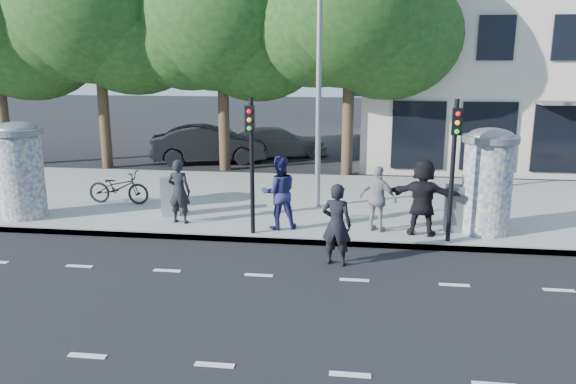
# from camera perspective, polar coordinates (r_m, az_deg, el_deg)

# --- Properties ---
(ground) EXTENTS (120.00, 120.00, 0.00)m
(ground) POSITION_cam_1_polar(r_m,az_deg,el_deg) (10.67, -4.39, -11.20)
(ground) COLOR black
(ground) RESTS_ON ground
(sidewalk) EXTENTS (40.00, 8.00, 0.15)m
(sidewalk) POSITION_cam_1_polar(r_m,az_deg,el_deg) (17.66, 0.61, -0.96)
(sidewalk) COLOR gray
(sidewalk) RESTS_ON ground
(curb) EXTENTS (40.00, 0.10, 0.16)m
(curb) POSITION_cam_1_polar(r_m,az_deg,el_deg) (13.90, -1.38, -4.92)
(curb) COLOR slate
(curb) RESTS_ON ground
(lane_dash_near) EXTENTS (32.00, 0.12, 0.01)m
(lane_dash_near) POSITION_cam_1_polar(r_m,az_deg,el_deg) (8.77, -7.47, -17.03)
(lane_dash_near) COLOR silver
(lane_dash_near) RESTS_ON ground
(lane_dash_far) EXTENTS (32.00, 0.12, 0.01)m
(lane_dash_far) POSITION_cam_1_polar(r_m,az_deg,el_deg) (11.94, -2.99, -8.44)
(lane_dash_far) COLOR silver
(lane_dash_far) RESTS_ON ground
(ad_column_left) EXTENTS (1.36, 1.36, 2.65)m
(ad_column_left) POSITION_cam_1_polar(r_m,az_deg,el_deg) (17.03, -25.56, 2.23)
(ad_column_left) COLOR beige
(ad_column_left) RESTS_ON sidewalk
(ad_column_right) EXTENTS (1.36, 1.36, 2.65)m
(ad_column_right) POSITION_cam_1_polar(r_m,az_deg,el_deg) (14.82, 19.62, 1.29)
(ad_column_right) COLOR beige
(ad_column_right) RESTS_ON sidewalk
(traffic_pole_near) EXTENTS (0.22, 0.31, 3.40)m
(traffic_pole_near) POSITION_cam_1_polar(r_m,az_deg,el_deg) (13.73, -3.75, 4.08)
(traffic_pole_near) COLOR black
(traffic_pole_near) RESTS_ON sidewalk
(traffic_pole_far) EXTENTS (0.22, 0.31, 3.40)m
(traffic_pole_far) POSITION_cam_1_polar(r_m,az_deg,el_deg) (13.64, 16.49, 3.50)
(traffic_pole_far) COLOR black
(traffic_pole_far) RESTS_ON sidewalk
(street_lamp) EXTENTS (0.25, 0.93, 8.00)m
(street_lamp) POSITION_cam_1_polar(r_m,az_deg,el_deg) (16.19, 3.17, 14.59)
(street_lamp) COLOR slate
(street_lamp) RESTS_ON sidewalk
(tree_mid_left) EXTENTS (7.20, 7.20, 9.57)m
(tree_mid_left) POSITION_cam_1_polar(r_m,az_deg,el_deg) (24.49, -18.92, 17.46)
(tree_mid_left) COLOR #38281C
(tree_mid_left) RESTS_ON ground
(tree_near_left) EXTENTS (6.80, 6.80, 8.97)m
(tree_near_left) POSITION_cam_1_polar(r_m,az_deg,el_deg) (22.95, -6.80, 17.29)
(tree_near_left) COLOR #38281C
(tree_near_left) RESTS_ON ground
(tree_center) EXTENTS (7.00, 7.00, 9.30)m
(tree_center) POSITION_cam_1_polar(r_m,az_deg,el_deg) (21.89, 6.37, 18.16)
(tree_center) COLOR #38281C
(tree_center) RESTS_ON ground
(building) EXTENTS (20.30, 15.85, 12.00)m
(building) POSITION_cam_1_polar(r_m,az_deg,el_deg) (31.15, 27.12, 14.77)
(building) COLOR beige
(building) RESTS_ON ground
(ped_b) EXTENTS (0.68, 0.50, 1.72)m
(ped_b) POSITION_cam_1_polar(r_m,az_deg,el_deg) (15.18, -10.99, 0.06)
(ped_b) COLOR black
(ped_b) RESTS_ON sidewalk
(ped_c) EXTENTS (1.10, 0.97, 1.90)m
(ped_c) POSITION_cam_1_polar(r_m,az_deg,el_deg) (14.38, -0.91, -0.06)
(ped_c) COLOR navy
(ped_c) RESTS_ON sidewalk
(ped_e) EXTENTS (1.13, 0.92, 1.69)m
(ped_e) POSITION_cam_1_polar(r_m,az_deg,el_deg) (14.33, 9.13, -0.71)
(ped_e) COLOR gray
(ped_e) RESTS_ON sidewalk
(ped_f) EXTENTS (1.87, 0.94, 1.93)m
(ped_f) POSITION_cam_1_polar(r_m,az_deg,el_deg) (14.24, 13.53, -0.50)
(ped_f) COLOR black
(ped_f) RESTS_ON sidewalk
(man_road) EXTENTS (0.76, 0.59, 1.83)m
(man_road) POSITION_cam_1_polar(r_m,az_deg,el_deg) (12.30, 4.96, -3.30)
(man_road) COLOR black
(man_road) RESTS_ON ground
(bicycle) EXTENTS (0.71, 1.92, 1.00)m
(bicycle) POSITION_cam_1_polar(r_m,az_deg,el_deg) (17.76, -16.83, 0.45)
(bicycle) COLOR black
(bicycle) RESTS_ON sidewalk
(cabinet_left) EXTENTS (0.58, 0.47, 1.06)m
(cabinet_left) POSITION_cam_1_polar(r_m,az_deg,el_deg) (16.06, -11.84, -0.46)
(cabinet_left) COLOR gray
(cabinet_left) RESTS_ON sidewalk
(cabinet_right) EXTENTS (0.59, 0.45, 1.19)m
(cabinet_right) POSITION_cam_1_polar(r_m,az_deg,el_deg) (14.86, 16.70, -1.61)
(cabinet_right) COLOR slate
(cabinet_right) RESTS_ON sidewalk
(car_mid) EXTENTS (3.01, 5.26, 1.64)m
(car_mid) POSITION_cam_1_polar(r_m,az_deg,el_deg) (24.85, -8.01, 4.81)
(car_mid) COLOR black
(car_mid) RESTS_ON ground
(car_right) EXTENTS (3.71, 5.14, 1.38)m
(car_right) POSITION_cam_1_polar(r_m,az_deg,el_deg) (26.20, -1.13, 5.09)
(car_right) COLOR slate
(car_right) RESTS_ON ground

